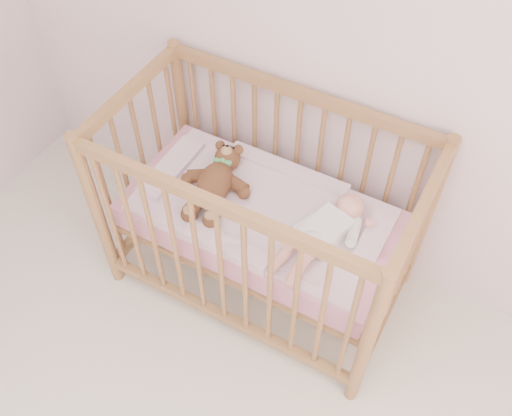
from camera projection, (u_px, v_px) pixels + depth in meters
The scene contains 6 objects.
wall_back at pixel (408, 31), 2.03m from camera, with size 4.00×0.02×2.70m, color silver.
crib at pixel (261, 217), 2.58m from camera, with size 1.36×0.76×1.00m, color #A27B44, non-canonical shape.
mattress at pixel (261, 219), 2.59m from camera, with size 1.22×0.62×0.13m, color pink.
blanket at pixel (261, 209), 2.53m from camera, with size 1.10×0.58×0.06m, color #EAA1BC, non-canonical shape.
baby at pixel (326, 229), 2.36m from camera, with size 0.27×0.56×0.13m, color white, non-canonical shape.
teddy_bear at pixel (215, 181), 2.52m from camera, with size 0.34×0.48×0.13m, color brown, non-canonical shape.
Camera 1 is at (0.38, 0.18, 2.51)m, focal length 40.00 mm.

